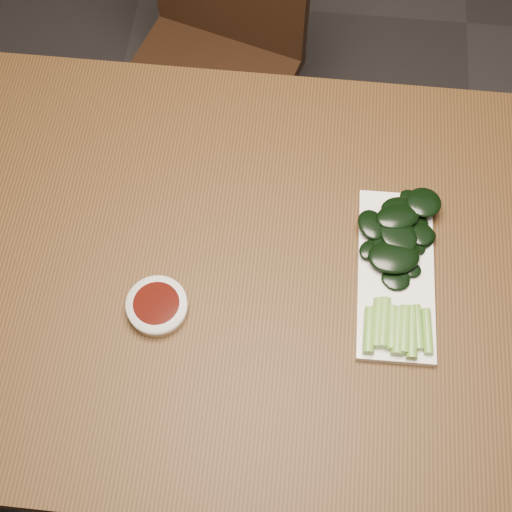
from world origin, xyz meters
name	(u,v)px	position (x,y,z in m)	size (l,w,h in m)	color
ground	(262,395)	(0.00, 0.00, 0.00)	(6.00, 6.00, 0.00)	#2C2929
table	(266,286)	(0.00, 0.00, 0.68)	(1.40, 0.80, 0.75)	#422912
chair_far	(213,54)	(-0.19, 0.67, 0.49)	(0.48, 0.48, 0.89)	black
sauce_bowl	(157,306)	(-0.16, -0.09, 0.76)	(0.09, 0.09, 0.03)	white
serving_plate	(395,274)	(0.21, 0.01, 0.76)	(0.13, 0.30, 0.01)	white
gai_lan	(399,260)	(0.21, 0.02, 0.78)	(0.15, 0.30, 0.03)	#69A137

